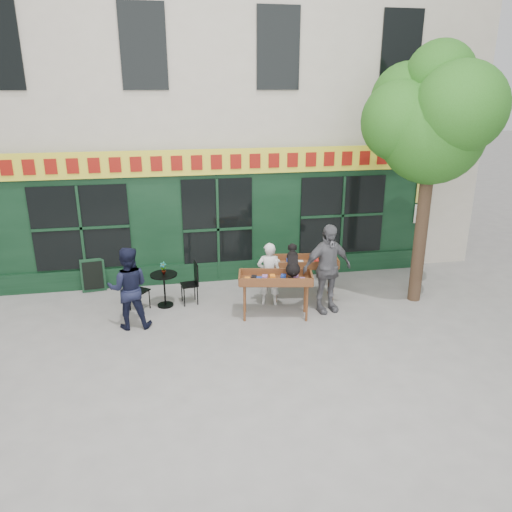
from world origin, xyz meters
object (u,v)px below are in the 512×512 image
at_px(book_cart_center, 276,281).
at_px(man_right, 327,269).
at_px(bistro_table, 164,283).
at_px(dog, 293,260).
at_px(man_left, 128,288).
at_px(woman, 269,274).
at_px(book_cart_right, 304,265).

height_order(book_cart_center, man_right, man_right).
bearing_deg(bistro_table, dog, -21.40).
xyz_separation_m(dog, bistro_table, (-2.65, 1.04, -0.75)).
xyz_separation_m(book_cart_center, man_right, (1.15, 0.10, 0.16)).
bearing_deg(man_left, dog, 179.44).
relative_size(woman, man_right, 0.74).
relative_size(book_cart_center, woman, 1.09).
bearing_deg(man_right, bistro_table, 153.59).
relative_size(dog, book_cart_right, 0.38).
bearing_deg(book_cart_center, dog, 2.57).
distance_m(woman, man_right, 1.30).
bearing_deg(woman, bistro_table, 2.30).
height_order(bistro_table, man_left, man_left).
distance_m(man_right, man_left, 4.16).
bearing_deg(bistro_table, woman, -8.39).
bearing_deg(man_left, book_cart_right, -167.04).
bearing_deg(man_right, dog, 178.55).
bearing_deg(man_left, bistro_table, -126.05).
distance_m(book_cart_center, dog, 0.59).
distance_m(woman, book_cart_right, 0.88).
height_order(dog, book_cart_right, dog).
bearing_deg(woman, dog, 127.26).
distance_m(woman, man_left, 3.06).
bearing_deg(book_cart_right, dog, -111.13).
height_order(dog, woman, dog).
xyz_separation_m(woman, book_cart_right, (0.85, 0.20, 0.09)).
height_order(book_cart_center, man_left, man_left).
bearing_deg(book_cart_center, man_right, 15.58).
xyz_separation_m(book_cart_center, book_cart_right, (0.85, 0.85, 0.00)).
distance_m(book_cart_center, woman, 0.66).
xyz_separation_m(book_cart_center, bistro_table, (-2.30, 0.99, -0.28)).
relative_size(book_cart_center, man_right, 0.81).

